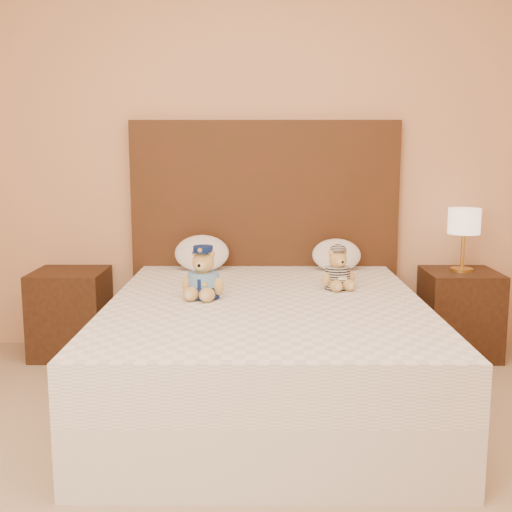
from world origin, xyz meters
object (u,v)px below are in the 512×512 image
(bed, at_px, (266,352))
(teddy_prisoner, at_px, (338,268))
(pillow_left, at_px, (202,251))
(pillow_right, at_px, (337,253))
(nightstand_left, at_px, (71,313))
(nightstand_right, at_px, (459,313))
(teddy_police, at_px, (203,273))
(lamp, at_px, (464,224))

(bed, height_order, teddy_prisoner, teddy_prisoner)
(pillow_left, bearing_deg, pillow_right, 0.00)
(teddy_prisoner, distance_m, pillow_left, 0.97)
(nightstand_left, xyz_separation_m, nightstand_right, (2.50, 0.00, 0.00))
(bed, distance_m, teddy_police, 0.53)
(teddy_prisoner, relative_size, pillow_left, 0.66)
(teddy_prisoner, distance_m, pillow_right, 0.56)
(bed, xyz_separation_m, pillow_left, (-0.40, 0.83, 0.40))
(nightstand_left, bearing_deg, bed, -32.62)
(pillow_left, xyz_separation_m, pillow_right, (0.86, 0.00, -0.01))
(teddy_police, height_order, pillow_left, teddy_police)
(lamp, height_order, pillow_right, lamp)
(bed, relative_size, nightstand_right, 3.64)
(teddy_police, distance_m, pillow_right, 1.11)
(nightstand_right, bearing_deg, teddy_police, -154.34)
(nightstand_right, relative_size, lamp, 1.38)
(teddy_police, bearing_deg, nightstand_left, 153.78)
(bed, bearing_deg, teddy_prisoner, 34.55)
(nightstand_left, distance_m, nightstand_right, 2.50)
(nightstand_left, height_order, pillow_right, pillow_right)
(nightstand_left, distance_m, pillow_left, 0.94)
(bed, xyz_separation_m, teddy_police, (-0.33, 0.04, 0.41))
(nightstand_right, height_order, pillow_right, pillow_right)
(lamp, bearing_deg, pillow_right, 177.83)
(bed, distance_m, pillow_right, 1.02)
(bed, height_order, pillow_left, pillow_left)
(bed, bearing_deg, pillow_right, 61.16)
(bed, relative_size, teddy_prisoner, 8.71)
(pillow_left, height_order, pillow_right, pillow_left)
(lamp, relative_size, pillow_right, 1.29)
(nightstand_right, height_order, pillow_left, pillow_left)
(pillow_right, bearing_deg, teddy_prisoner, -96.22)
(bed, height_order, nightstand_right, same)
(bed, distance_m, pillow_left, 1.00)
(teddy_prisoner, bearing_deg, nightstand_right, 13.75)
(nightstand_right, height_order, teddy_prisoner, teddy_prisoner)
(nightstand_right, distance_m, pillow_right, 0.88)
(pillow_left, relative_size, pillow_right, 1.12)
(nightstand_left, relative_size, nightstand_right, 1.00)
(teddy_prisoner, xyz_separation_m, pillow_left, (-0.80, 0.56, 0.01))
(nightstand_right, distance_m, teddy_police, 1.79)
(bed, height_order, nightstand_left, same)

